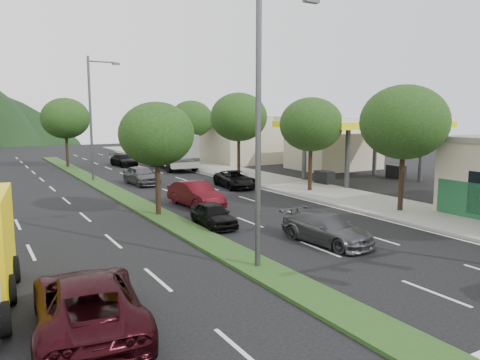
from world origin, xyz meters
TOP-DOWN VIEW (x-y plane):
  - sidewalk_right at (12.50, 25.00)m, footprint 5.00×90.00m
  - median at (0.00, 28.00)m, footprint 1.60×56.00m
  - gas_canopy at (19.00, 22.00)m, footprint 12.20×8.20m
  - bldg_right_far at (19.50, 44.00)m, footprint 10.00×16.00m
  - tree_r_b at (12.00, 12.00)m, footprint 4.80×4.80m
  - tree_r_c at (12.00, 20.00)m, footprint 4.40×4.40m
  - tree_r_d at (12.00, 30.00)m, footprint 5.00×5.00m
  - tree_r_e at (12.00, 40.00)m, footprint 4.60×4.60m
  - tree_med_near at (0.00, 18.00)m, footprint 4.00×4.00m
  - tree_med_far at (0.00, 44.00)m, footprint 4.80×4.80m
  - streetlight_near at (0.21, 8.00)m, footprint 2.60×0.25m
  - streetlight_mid at (0.21, 33.00)m, footprint 2.60×0.25m
  - suv_maroon at (-6.35, 6.05)m, footprint 3.25×5.83m
  - car_queue_a at (1.50, 14.40)m, footprint 1.64×3.57m
  - car_queue_b at (4.34, 9.30)m, footprint 2.33×4.64m
  - car_queue_c at (2.87, 19.40)m, footprint 1.99×4.64m
  - car_queue_d at (8.45, 24.40)m, footprint 2.60×4.73m
  - car_queue_e at (2.86, 29.40)m, footprint 2.01×4.40m
  - car_queue_f at (5.43, 42.84)m, footprint 2.22×4.46m
  - motorhome at (9.00, 38.32)m, footprint 3.54×9.34m

SIDE VIEW (x-z plane):
  - median at x=0.00m, z-range 0.00..0.12m
  - sidewalk_right at x=12.50m, z-range 0.00..0.15m
  - car_queue_a at x=1.50m, z-range 0.00..1.19m
  - car_queue_f at x=5.43m, z-range 0.00..1.24m
  - car_queue_d at x=8.45m, z-range 0.00..1.26m
  - car_queue_b at x=4.34m, z-range 0.00..1.29m
  - car_queue_e at x=2.86m, z-range 0.00..1.46m
  - car_queue_c at x=2.87m, z-range 0.00..1.49m
  - suv_maroon at x=-6.35m, z-range 0.00..1.54m
  - motorhome at x=9.00m, z-range 0.12..3.62m
  - bldg_right_far at x=19.50m, z-range 0.00..5.20m
  - tree_med_near at x=0.00m, z-range 1.42..7.44m
  - gas_canopy at x=19.00m, z-range 2.02..7.27m
  - tree_r_c at x=12.00m, z-range 1.51..7.99m
  - tree_r_e at x=12.00m, z-range 1.54..8.25m
  - tree_med_far at x=0.00m, z-range 1.54..8.47m
  - tree_r_b at x=12.00m, z-range 1.57..8.50m
  - tree_r_d at x=12.00m, z-range 1.60..8.76m
  - streetlight_near at x=0.21m, z-range 0.58..10.58m
  - streetlight_mid at x=0.21m, z-range 0.58..10.58m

